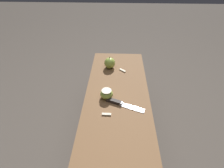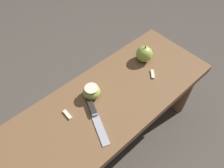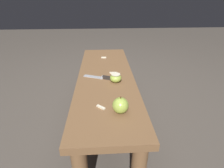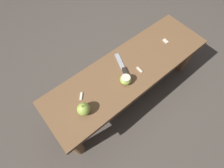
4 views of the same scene
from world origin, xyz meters
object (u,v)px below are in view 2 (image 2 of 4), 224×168
at_px(wooden_bench, 87,125).
at_px(apple_cut, 92,92).
at_px(knife, 94,113).
at_px(apple_whole, 144,54).

xyz_separation_m(wooden_bench, apple_cut, (-0.09, -0.07, 0.10)).
distance_m(knife, apple_whole, 0.40).
bearing_deg(apple_cut, wooden_bench, 35.54).
distance_m(apple_whole, apple_cut, 0.34).
distance_m(knife, apple_cut, 0.10).
relative_size(apple_whole, apple_cut, 1.19).
bearing_deg(wooden_bench, knife, 159.72).
xyz_separation_m(wooden_bench, apple_whole, (-0.43, -0.06, 0.12)).
distance_m(wooden_bench, apple_cut, 0.15).
xyz_separation_m(wooden_bench, knife, (-0.04, 0.01, 0.08)).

